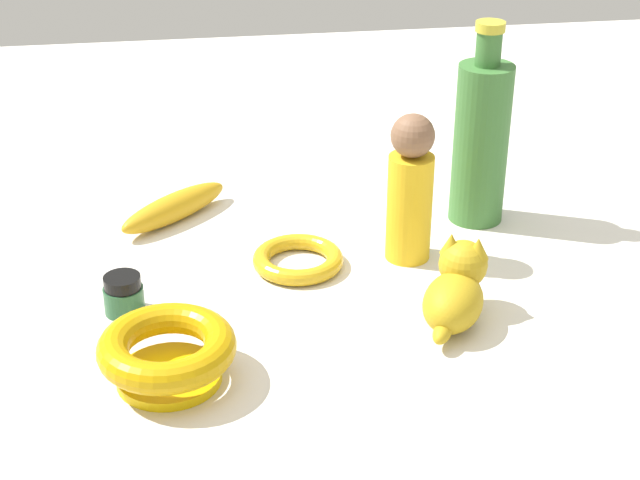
% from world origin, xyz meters
% --- Properties ---
extents(ground, '(2.00, 2.00, 0.00)m').
position_xyz_m(ground, '(0.00, 0.00, 0.00)').
color(ground, silver).
extents(person_figure_adult, '(0.06, 0.06, 0.18)m').
position_xyz_m(person_figure_adult, '(0.03, -0.11, 0.09)').
color(person_figure_adult, gold).
rests_on(person_figure_adult, ground).
extents(cat_figurine, '(0.12, 0.10, 0.09)m').
position_xyz_m(cat_figurine, '(-0.11, -0.13, 0.04)').
color(cat_figurine, '#B28F18').
rests_on(cat_figurine, ground).
extents(bottle_tall, '(0.07, 0.07, 0.26)m').
position_xyz_m(bottle_tall, '(0.12, -0.22, 0.11)').
color(bottle_tall, '#386E31').
rests_on(bottle_tall, ground).
extents(bangle, '(0.11, 0.11, 0.02)m').
position_xyz_m(bangle, '(0.03, 0.02, 0.01)').
color(bangle, gold).
rests_on(bangle, ground).
extents(nail_polish_jar, '(0.04, 0.04, 0.04)m').
position_xyz_m(nail_polish_jar, '(-0.04, 0.22, 0.02)').
color(nail_polish_jar, '#265632').
rests_on(nail_polish_jar, ground).
extents(banana, '(0.14, 0.15, 0.04)m').
position_xyz_m(banana, '(0.17, 0.16, 0.02)').
color(banana, '#C69117').
rests_on(banana, ground).
extents(bowl, '(0.14, 0.14, 0.05)m').
position_xyz_m(bowl, '(-0.18, 0.18, 0.03)').
color(bowl, '#DCB209').
rests_on(bowl, ground).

